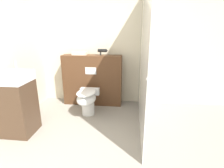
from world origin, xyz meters
name	(u,v)px	position (x,y,z in m)	size (l,w,h in m)	color
wall_back	(106,44)	(0.00, 2.34, 1.25)	(8.00, 0.06, 2.50)	beige
partition_panel	(93,80)	(-0.25, 2.12, 0.52)	(1.22, 0.29, 1.05)	#51331E
shower_glass	(143,60)	(0.73, 1.34, 1.10)	(0.04, 1.93, 2.19)	silver
toilet	(87,100)	(-0.24, 1.56, 0.30)	(0.37, 0.57, 0.48)	white
sink_vanity	(17,104)	(-1.13, 0.87, 0.48)	(0.46, 0.44, 1.10)	#473323
hair_drier	(103,51)	(-0.03, 2.11, 1.14)	(0.20, 0.06, 0.13)	black
folded_towel	(79,53)	(-0.51, 2.13, 1.08)	(0.29, 0.13, 0.07)	beige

